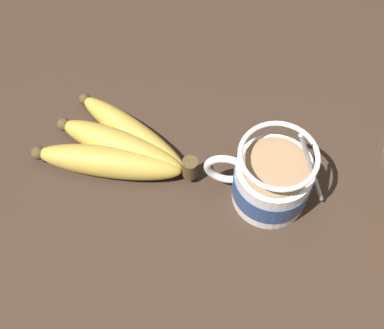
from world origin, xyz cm
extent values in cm
cube|color=#332319|center=(0.00, 0.00, 2.00)|extent=(130.13, 130.13, 4.00)
cylinder|color=white|center=(-2.27, 0.64, 7.58)|extent=(9.19, 9.19, 7.17)
cylinder|color=navy|center=(-2.27, 0.64, 7.44)|extent=(9.39, 9.39, 3.44)
torus|color=white|center=(3.27, 0.64, 8.92)|extent=(5.62, 0.90, 5.62)
cylinder|color=#997551|center=(-2.27, 0.64, 11.27)|extent=(7.99, 7.99, 0.40)
torus|color=white|center=(-2.27, 0.64, 13.83)|extent=(9.19, 9.19, 0.60)
cylinder|color=#B2B2B7|center=(-6.26, 0.64, 11.92)|extent=(5.24, 0.50, 13.01)
ellipsoid|color=#B2B2B7|center=(-3.87, 0.64, 5.50)|extent=(3.00, 2.00, 0.80)
cylinder|color=#4C381E|center=(7.83, 0.25, 6.77)|extent=(2.00, 2.00, 3.00)
ellipsoid|color=#B79338|center=(16.41, -4.39, 5.76)|extent=(17.07, 11.43, 3.53)
sphere|color=#4C381E|center=(24.11, -8.55, 5.76)|extent=(1.59, 1.59, 1.59)
ellipsoid|color=#B79338|center=(17.17, -1.92, 6.00)|extent=(17.63, 7.80, 4.01)
sphere|color=#4C381E|center=(25.53, -3.87, 6.00)|extent=(1.80, 1.80, 1.80)
ellipsoid|color=#B79338|center=(18.12, 0.65, 6.03)|extent=(18.73, 4.76, 4.05)
sphere|color=#4C381E|center=(27.41, 1.01, 6.03)|extent=(1.82, 1.82, 1.82)
camera|label=1|loc=(1.55, 32.42, 64.10)|focal=50.00mm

